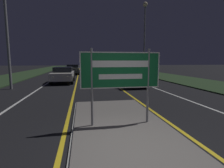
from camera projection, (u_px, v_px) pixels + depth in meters
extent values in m
plane|color=black|center=(138.00, 156.00, 3.68)|extent=(160.00, 160.00, 0.00)
cube|color=#999993|center=(120.00, 126.00, 5.33)|extent=(2.89, 6.30, 0.05)
cube|color=#66605B|center=(120.00, 125.00, 5.32)|extent=(2.77, 6.18, 0.10)
cube|color=#23381E|center=(13.00, 77.00, 21.59)|extent=(5.00, 100.00, 0.08)
cube|color=#23381E|center=(157.00, 75.00, 24.82)|extent=(5.00, 100.00, 0.08)
cube|color=gold|center=(79.00, 74.00, 27.82)|extent=(0.12, 70.00, 0.01)
cube|color=gold|center=(99.00, 73.00, 28.37)|extent=(0.12, 70.00, 0.01)
cube|color=silver|center=(62.00, 74.00, 27.38)|extent=(0.12, 70.00, 0.01)
cube|color=silver|center=(114.00, 73.00, 28.81)|extent=(0.12, 70.00, 0.01)
cube|color=silver|center=(42.00, 74.00, 26.87)|extent=(0.10, 70.00, 0.01)
cube|color=silver|center=(132.00, 73.00, 29.32)|extent=(0.10, 70.00, 0.01)
cylinder|color=gray|center=(92.00, 88.00, 5.03)|extent=(0.07, 0.07, 2.25)
cylinder|color=gray|center=(148.00, 86.00, 5.31)|extent=(0.07, 0.07, 2.25)
cube|color=#146033|center=(121.00, 70.00, 5.10)|extent=(2.37, 0.04, 1.05)
cube|color=white|center=(121.00, 70.00, 5.08)|extent=(2.37, 0.00, 1.05)
cube|color=#146033|center=(121.00, 70.00, 5.08)|extent=(2.30, 0.01, 0.99)
cube|color=white|center=(121.00, 64.00, 5.05)|extent=(1.66, 0.01, 0.19)
cube|color=white|center=(121.00, 77.00, 5.10)|extent=(1.30, 0.01, 0.15)
cylinder|color=gray|center=(6.00, 19.00, 11.82)|extent=(0.18, 0.18, 9.63)
cylinder|color=gray|center=(144.00, 43.00, 20.32)|extent=(0.18, 0.18, 8.21)
sphere|color=beige|center=(145.00, 4.00, 19.76)|extent=(0.54, 0.54, 0.54)
cube|color=silver|center=(131.00, 79.00, 14.01)|extent=(1.76, 4.04, 0.55)
cube|color=black|center=(132.00, 73.00, 13.71)|extent=(1.55, 2.10, 0.40)
sphere|color=red|center=(132.00, 81.00, 11.95)|extent=(0.14, 0.14, 0.14)
sphere|color=red|center=(147.00, 80.00, 12.14)|extent=(0.14, 0.14, 0.14)
cylinder|color=black|center=(118.00, 81.00, 15.13)|extent=(0.22, 0.61, 0.61)
cylinder|color=black|center=(137.00, 80.00, 15.41)|extent=(0.22, 0.61, 0.61)
cylinder|color=black|center=(125.00, 84.00, 12.68)|extent=(0.22, 0.61, 0.61)
cylinder|color=black|center=(147.00, 84.00, 12.96)|extent=(0.22, 0.61, 0.61)
cube|color=#B7B7BC|center=(112.00, 71.00, 22.64)|extent=(1.82, 4.73, 0.66)
cube|color=black|center=(112.00, 67.00, 22.29)|extent=(1.60, 2.46, 0.42)
sphere|color=red|center=(110.00, 72.00, 20.24)|extent=(0.14, 0.14, 0.14)
sphere|color=red|center=(120.00, 72.00, 20.43)|extent=(0.14, 0.14, 0.14)
cylinder|color=black|center=(104.00, 73.00, 23.97)|extent=(0.22, 0.64, 0.64)
cylinder|color=black|center=(116.00, 73.00, 24.26)|extent=(0.22, 0.64, 0.64)
cylinder|color=black|center=(107.00, 75.00, 21.10)|extent=(0.22, 0.64, 0.64)
cylinder|color=black|center=(121.00, 75.00, 21.40)|extent=(0.22, 0.64, 0.64)
cube|color=silver|center=(63.00, 76.00, 16.10)|extent=(1.80, 4.38, 0.64)
cube|color=black|center=(63.00, 69.00, 16.28)|extent=(1.59, 2.28, 0.45)
sphere|color=white|center=(53.00, 77.00, 13.87)|extent=(0.14, 0.14, 0.14)
sphere|color=white|center=(68.00, 77.00, 14.06)|extent=(0.14, 0.14, 0.14)
cylinder|color=black|center=(51.00, 81.00, 14.67)|extent=(0.22, 0.69, 0.69)
cylinder|color=black|center=(72.00, 80.00, 14.96)|extent=(0.22, 0.69, 0.69)
cylinder|color=black|center=(56.00, 78.00, 17.32)|extent=(0.22, 0.69, 0.69)
cylinder|color=black|center=(74.00, 77.00, 17.61)|extent=(0.22, 0.69, 0.69)
cube|color=#4C514C|center=(73.00, 70.00, 26.43)|extent=(1.85, 4.74, 0.68)
cube|color=black|center=(73.00, 66.00, 26.63)|extent=(1.62, 2.47, 0.46)
sphere|color=white|center=(68.00, 70.00, 24.02)|extent=(0.14, 0.14, 0.14)
sphere|color=white|center=(76.00, 70.00, 24.22)|extent=(0.14, 0.14, 0.14)
cylinder|color=black|center=(66.00, 73.00, 24.89)|extent=(0.22, 0.66, 0.66)
cylinder|color=black|center=(79.00, 73.00, 25.19)|extent=(0.22, 0.66, 0.66)
cylinder|color=black|center=(68.00, 72.00, 27.76)|extent=(0.22, 0.66, 0.66)
cylinder|color=black|center=(79.00, 71.00, 28.06)|extent=(0.22, 0.66, 0.66)
cylinder|color=gray|center=(150.00, 68.00, 26.91)|extent=(0.06, 0.06, 1.84)
cube|color=yellow|center=(151.00, 62.00, 26.79)|extent=(0.60, 0.02, 0.60)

